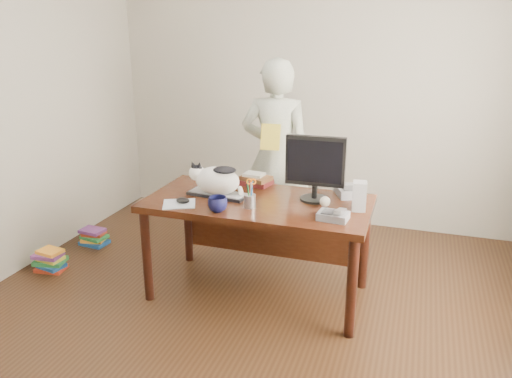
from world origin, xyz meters
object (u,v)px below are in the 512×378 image
object	(u,v)px
keyboard	(218,194)
book_pile_b	(94,237)
monitor	(315,165)
book_stack	(256,180)
cat	(216,179)
person	(276,156)
speaker	(359,196)
mouse	(183,200)
baseball	(325,202)
calculator	(349,191)
phone	(334,215)
pen_cup	(250,199)
desk	(261,215)
coffee_mug	(218,204)
book_pile_a	(50,260)

from	to	relation	value
keyboard	book_pile_b	distance (m)	1.61
monitor	book_stack	xyz separation A→B (m)	(-0.52, 0.23, -0.23)
cat	person	distance (m)	0.92
speaker	mouse	bearing A→B (deg)	-176.09
cat	baseball	xyz separation A→B (m)	(0.81, 0.02, -0.09)
mouse	calculator	size ratio (longest dim) A/B	0.43
phone	book_stack	size ratio (longest dim) A/B	0.75
keyboard	baseball	world-z (taller)	baseball
pen_cup	mouse	bearing A→B (deg)	-170.27
cat	person	size ratio (longest dim) A/B	0.26
phone	person	xyz separation A→B (m)	(-0.71, 1.09, 0.07)
cat	book_pile_b	world-z (taller)	cat
phone	baseball	bearing A→B (deg)	119.74
book_stack	speaker	bearing A→B (deg)	-7.13
person	calculator	bearing A→B (deg)	136.40
desk	cat	xyz separation A→B (m)	(-0.33, -0.08, 0.28)
book_pile_b	mouse	bearing A→B (deg)	-25.28
coffee_mug	keyboard	bearing A→B (deg)	112.66
book_stack	book_pile_a	distance (m)	1.84
phone	book_pile_b	bearing A→B (deg)	171.80
desk	mouse	world-z (taller)	mouse
coffee_mug	book_pile_b	size ratio (longest dim) A/B	0.50
mouse	baseball	size ratio (longest dim) A/B	1.61
calculator	person	bearing A→B (deg)	117.43
book_stack	person	xyz separation A→B (m)	(0.00, 0.55, 0.06)
book_stack	book_pile_b	size ratio (longest dim) A/B	1.05
desk	baseball	distance (m)	0.52
book_pile_a	desk	bearing A→B (deg)	9.03
phone	calculator	distance (m)	0.51
pen_cup	mouse	distance (m)	0.48
cat	speaker	world-z (taller)	cat
monitor	speaker	size ratio (longest dim) A/B	2.36
coffee_mug	phone	bearing A→B (deg)	7.65
coffee_mug	book_stack	bearing A→B (deg)	85.15
monitor	book_pile_b	distance (m)	2.32
speaker	calculator	distance (m)	0.31
phone	book_stack	world-z (taller)	book_stack
cat	monitor	bearing A→B (deg)	15.26
coffee_mug	cat	bearing A→B (deg)	114.95
monitor	cat	bearing A→B (deg)	-173.00
calculator	book_pile_a	distance (m)	2.50
desk	book_pile_b	world-z (taller)	desk
phone	calculator	world-z (taller)	phone
calculator	book_stack	bearing A→B (deg)	153.74
monitor	desk	bearing A→B (deg)	-177.11
keyboard	book_stack	distance (m)	0.39
keyboard	person	xyz separation A→B (m)	(0.18, 0.89, 0.08)
phone	book_pile_b	world-z (taller)	phone
desk	phone	distance (m)	0.67
book_stack	monitor	bearing A→B (deg)	-10.71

